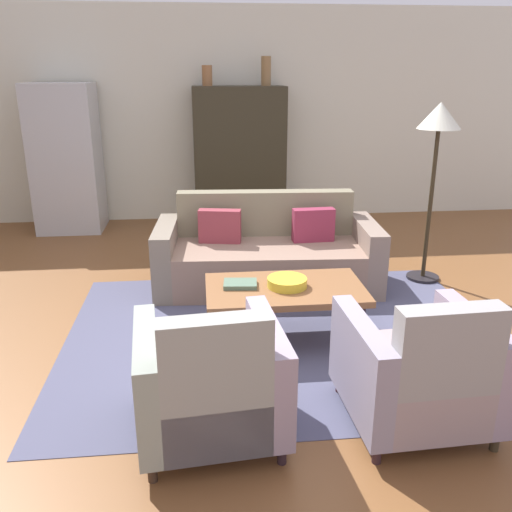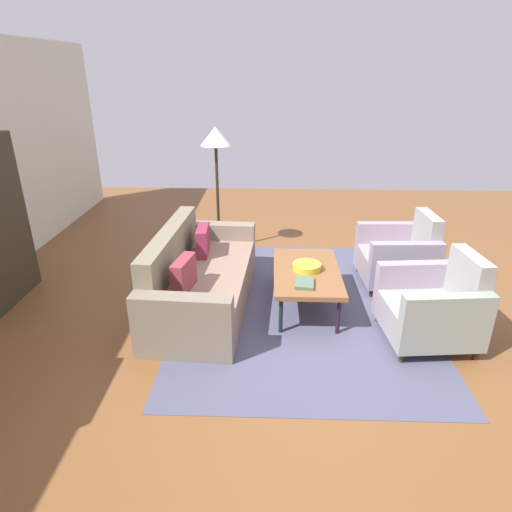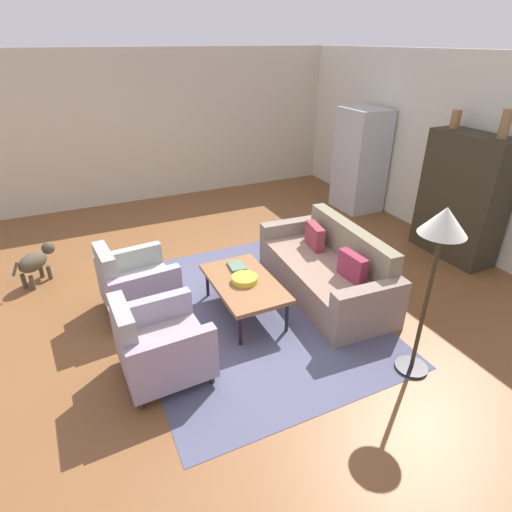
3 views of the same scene
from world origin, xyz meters
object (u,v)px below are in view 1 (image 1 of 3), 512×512
(cabinet, at_px, (239,157))
(vase_tall, at_px, (207,76))
(fruit_bowl, at_px, (287,282))
(floor_lamp, at_px, (438,133))
(couch, at_px, (267,255))
(armchair_left, at_px, (211,386))
(refrigerator, at_px, (67,159))
(vase_round, at_px, (266,71))
(book_stack, at_px, (240,284))
(coffee_table, at_px, (285,291))
(armchair_right, at_px, (420,374))

(cabinet, relative_size, vase_tall, 7.17)
(fruit_bowl, bearing_deg, floor_lamp, 35.58)
(couch, bearing_deg, armchair_left, 79.08)
(refrigerator, bearing_deg, fruit_bowl, -55.45)
(vase_tall, xyz_separation_m, vase_round, (0.75, 0.00, 0.05))
(couch, distance_m, fruit_bowl, 1.20)
(fruit_bowl, height_order, vase_round, vase_round)
(armchair_left, relative_size, book_stack, 3.30)
(coffee_table, height_order, armchair_right, armchair_right)
(armchair_right, bearing_deg, couch, 101.75)
(coffee_table, bearing_deg, cabinet, 91.39)
(couch, height_order, floor_lamp, floor_lamp)
(armchair_right, height_order, vase_round, vase_round)
(floor_lamp, bearing_deg, book_stack, -150.78)
(couch, xyz_separation_m, coffee_table, (-0.01, -1.19, 0.11))
(armchair_left, height_order, fruit_bowl, armchair_left)
(fruit_bowl, xyz_separation_m, cabinet, (-0.10, 3.47, 0.43))
(armchair_left, xyz_separation_m, vase_round, (0.86, 4.63, 1.64))
(fruit_bowl, bearing_deg, book_stack, 172.25)
(armchair_right, bearing_deg, armchair_left, 177.48)
(vase_tall, bearing_deg, vase_round, 0.00)
(coffee_table, relative_size, armchair_left, 1.36)
(book_stack, relative_size, refrigerator, 0.14)
(vase_tall, bearing_deg, armchair_right, -76.78)
(coffee_table, height_order, cabinet, cabinet)
(vase_tall, relative_size, vase_round, 0.70)
(armchair_left, height_order, book_stack, armchair_left)
(fruit_bowl, distance_m, floor_lamp, 2.16)
(armchair_right, relative_size, vase_tall, 3.50)
(coffee_table, bearing_deg, floor_lamp, 35.33)
(fruit_bowl, xyz_separation_m, vase_round, (0.25, 3.46, 1.51))
(fruit_bowl, distance_m, vase_tall, 3.79)
(fruit_bowl, bearing_deg, couch, 90.45)
(armchair_left, bearing_deg, refrigerator, 105.38)
(coffee_table, height_order, fruit_bowl, fruit_bowl)
(refrigerator, bearing_deg, cabinet, 2.70)
(vase_tall, xyz_separation_m, refrigerator, (-1.82, -0.10, -1.00))
(refrigerator, bearing_deg, floor_lamp, -29.91)
(couch, relative_size, vase_round, 5.98)
(armchair_right, xyz_separation_m, vase_tall, (-1.09, 4.63, 1.58))
(couch, distance_m, book_stack, 1.20)
(fruit_bowl, bearing_deg, coffee_table, 180.00)
(coffee_table, xyz_separation_m, armchair_right, (0.60, -1.17, -0.06))
(coffee_table, distance_m, cabinet, 3.50)
(armchair_right, height_order, book_stack, armchair_right)
(armchair_right, bearing_deg, coffee_table, 114.82)
(vase_round, xyz_separation_m, refrigerator, (-2.57, -0.10, -1.05))
(cabinet, distance_m, vase_tall, 1.10)
(armchair_right, xyz_separation_m, refrigerator, (-2.90, 4.53, 0.58))
(vase_round, bearing_deg, armchair_right, -85.84)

